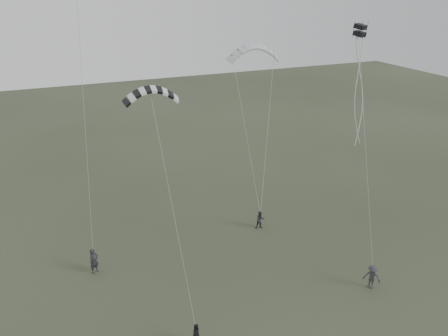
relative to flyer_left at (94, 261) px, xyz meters
name	(u,v)px	position (x,y,z in m)	size (l,w,h in m)	color
ground	(249,303)	(8.56, -7.03, -0.93)	(140.00, 140.00, 0.00)	#2D3623
flyer_left	(94,261)	(0.00, 0.00, 0.00)	(0.68, 0.45, 1.87)	black
flyer_right	(260,220)	(13.33, 0.82, -0.17)	(0.74, 0.58, 1.52)	#25252A
flyer_center	(196,335)	(4.28, -9.10, -0.17)	(0.89, 0.37, 1.52)	black
flyer_far	(372,277)	(16.60, -8.81, -0.07)	(1.12, 0.64, 1.73)	#2F2E34
kite_pale_large	(254,47)	(15.62, 7.35, 12.72)	(4.53, 1.02, 1.81)	#B9BBBE
kite_striped	(151,89)	(3.99, -3.37, 12.36)	(3.04, 0.76, 1.19)	black
kite_box	(360,30)	(17.67, -3.45, 14.95)	(0.64, 0.64, 0.72)	black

